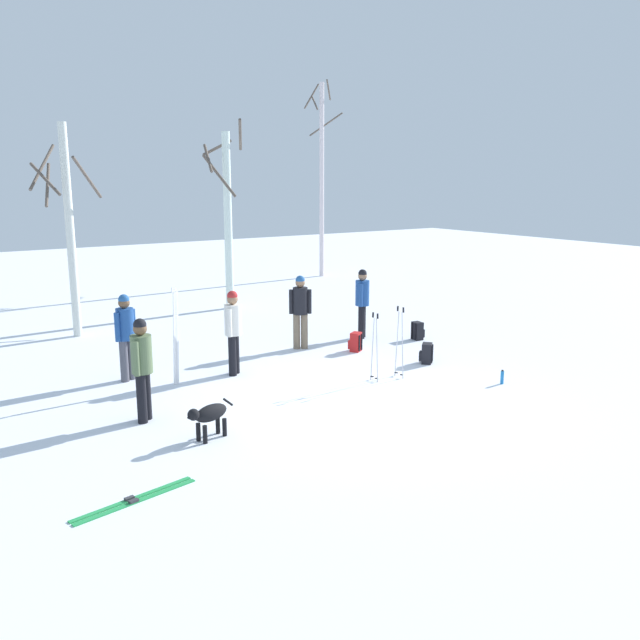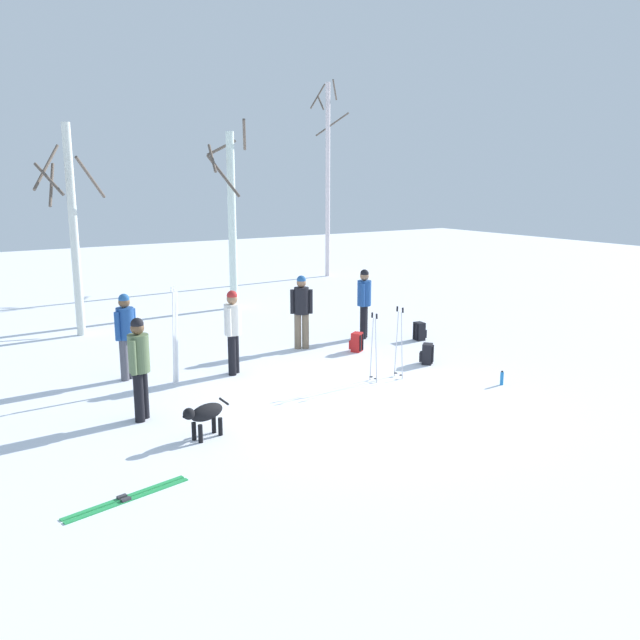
% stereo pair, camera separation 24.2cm
% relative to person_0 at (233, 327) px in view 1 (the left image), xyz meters
% --- Properties ---
extents(ground_plane, '(60.00, 60.00, 0.00)m').
position_rel_person_0_xyz_m(ground_plane, '(1.03, -2.82, -0.98)').
color(ground_plane, white).
extents(person_0, '(0.40, 0.39, 1.72)m').
position_rel_person_0_xyz_m(person_0, '(0.00, 0.00, 0.00)').
color(person_0, black).
rests_on(person_0, ground_plane).
extents(person_1, '(0.47, 0.34, 1.72)m').
position_rel_person_0_xyz_m(person_1, '(2.23, 1.01, 0.00)').
color(person_1, '#72604C').
rests_on(person_1, ground_plane).
extents(person_2, '(0.48, 0.34, 1.72)m').
position_rel_person_0_xyz_m(person_2, '(-1.91, 0.79, 0.00)').
color(person_2, '#4C4C56').
rests_on(person_2, ground_plane).
extents(person_3, '(0.38, 0.41, 1.72)m').
position_rel_person_0_xyz_m(person_3, '(-2.41, -1.56, 0.00)').
color(person_3, black).
rests_on(person_3, ground_plane).
extents(person_4, '(0.41, 0.39, 1.72)m').
position_rel_person_0_xyz_m(person_4, '(4.05, 1.06, 0.00)').
color(person_4, black).
rests_on(person_4, ground_plane).
extents(dog, '(0.87, 0.38, 0.57)m').
position_rel_person_0_xyz_m(dog, '(-1.87, -2.87, -0.59)').
color(dog, black).
rests_on(dog, ground_plane).
extents(ski_pair_planted_0, '(0.20, 0.11, 1.89)m').
position_rel_person_0_xyz_m(ski_pair_planted_0, '(-1.19, 0.05, -0.04)').
color(ski_pair_planted_0, white).
rests_on(ski_pair_planted_0, ground_plane).
extents(ski_pair_lying_0, '(1.66, 0.49, 0.05)m').
position_rel_person_0_xyz_m(ski_pair_lying_0, '(-3.47, -4.18, -0.97)').
color(ski_pair_lying_0, green).
rests_on(ski_pair_lying_0, ground_plane).
extents(ski_poles_0, '(0.07, 0.27, 1.43)m').
position_rel_person_0_xyz_m(ski_poles_0, '(2.64, -2.01, -0.22)').
color(ski_poles_0, '#B2B2BC').
rests_on(ski_poles_0, ground_plane).
extents(ski_poles_1, '(0.07, 0.24, 1.36)m').
position_rel_person_0_xyz_m(ski_poles_1, '(2.07, -1.94, -0.25)').
color(ski_poles_1, '#B2B2BC').
rests_on(ski_poles_1, ground_plane).
extents(backpack_0, '(0.34, 0.35, 0.44)m').
position_rel_person_0_xyz_m(backpack_0, '(3.79, -1.57, -0.77)').
color(backpack_0, black).
rests_on(backpack_0, ground_plane).
extents(backpack_1, '(0.33, 0.34, 0.44)m').
position_rel_person_0_xyz_m(backpack_1, '(3.13, 0.09, -0.77)').
color(backpack_1, red).
rests_on(backpack_1, ground_plane).
extents(backpack_2, '(0.31, 0.28, 0.44)m').
position_rel_person_0_xyz_m(backpack_2, '(5.08, 0.15, -0.77)').
color(backpack_2, black).
rests_on(backpack_2, ground_plane).
extents(water_bottle_0, '(0.07, 0.07, 0.28)m').
position_rel_person_0_xyz_m(water_bottle_0, '(4.00, -3.46, -0.85)').
color(water_bottle_0, '#1E72BF').
rests_on(water_bottle_0, ground_plane).
extents(birch_tree_1, '(1.71, 1.71, 5.19)m').
position_rel_person_0_xyz_m(birch_tree_1, '(-1.79, 5.19, 1.77)').
color(birch_tree_1, silver).
rests_on(birch_tree_1, ground_plane).
extents(birch_tree_2, '(1.35, 1.42, 5.54)m').
position_rel_person_0_xyz_m(birch_tree_2, '(3.04, 6.34, 1.83)').
color(birch_tree_2, silver).
rests_on(birch_tree_2, ground_plane).
extents(birch_tree_3, '(1.63, 1.40, 7.52)m').
position_rel_person_0_xyz_m(birch_tree_3, '(9.17, 10.43, 2.95)').
color(birch_tree_3, silver).
rests_on(birch_tree_3, ground_plane).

